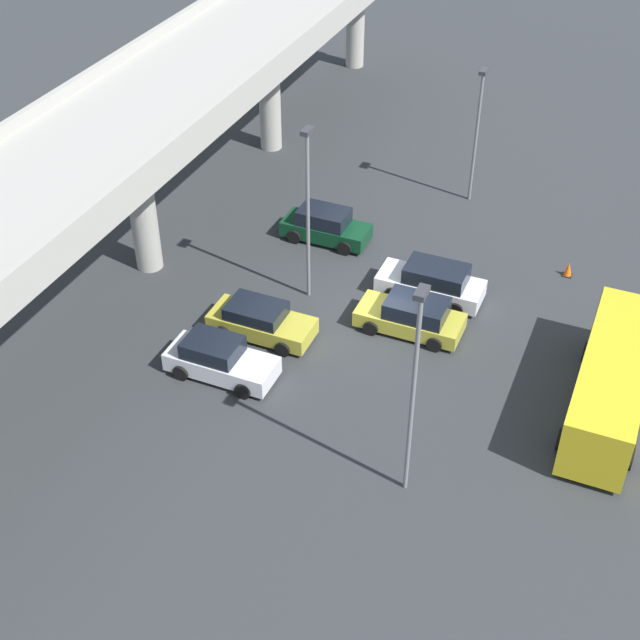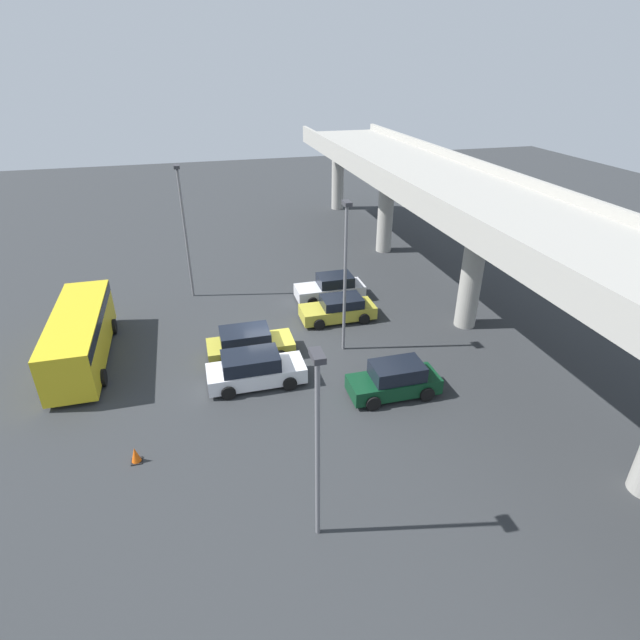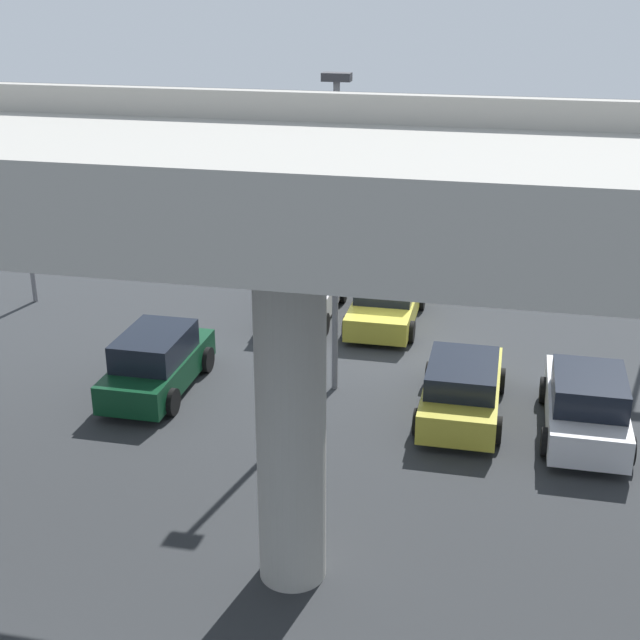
{
  "view_description": "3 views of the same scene",
  "coord_description": "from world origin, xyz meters",
  "px_view_note": "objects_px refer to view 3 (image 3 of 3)",
  "views": [
    {
      "loc": [
        -29.35,
        -9.4,
        24.2
      ],
      "look_at": [
        -1.73,
        2.35,
        0.86
      ],
      "focal_mm": 50.0,
      "sensor_mm": 36.0,
      "label": 1
    },
    {
      "loc": [
        23.52,
        -3.36,
        14.48
      ],
      "look_at": [
        -0.27,
        2.95,
        1.4
      ],
      "focal_mm": 28.0,
      "sensor_mm": 36.0,
      "label": 2
    },
    {
      "loc": [
        -3.48,
        25.35,
        10.58
      ],
      "look_at": [
        1.74,
        1.68,
        1.01
      ],
      "focal_mm": 50.0,
      "sensor_mm": 36.0,
      "label": 3
    }
  ],
  "objects_px": {
    "parked_car_3": "(306,291)",
    "parked_car_4": "(157,362)",
    "parked_car_2": "(386,299)",
    "shuttle_bus": "(464,210)",
    "lamp_post_by_overpass": "(336,214)",
    "parked_car_0": "(586,404)",
    "lamp_post_mid_lot": "(20,177)",
    "parked_car_1": "(462,388)",
    "traffic_cone": "(234,249)",
    "tree_front_left": "(121,146)"
  },
  "relations": [
    {
      "from": "parked_car_2",
      "to": "parked_car_3",
      "type": "distance_m",
      "value": 2.67
    },
    {
      "from": "parked_car_4",
      "to": "lamp_post_by_overpass",
      "type": "distance_m",
      "value": 6.24
    },
    {
      "from": "parked_car_0",
      "to": "shuttle_bus",
      "type": "distance_m",
      "value": 15.41
    },
    {
      "from": "parked_car_0",
      "to": "shuttle_bus",
      "type": "height_order",
      "value": "shuttle_bus"
    },
    {
      "from": "shuttle_bus",
      "to": "traffic_cone",
      "type": "bearing_deg",
      "value": -160.46
    },
    {
      "from": "parked_car_2",
      "to": "shuttle_bus",
      "type": "distance_m",
      "value": 8.82
    },
    {
      "from": "lamp_post_by_overpass",
      "to": "tree_front_left",
      "type": "height_order",
      "value": "lamp_post_by_overpass"
    },
    {
      "from": "shuttle_bus",
      "to": "parked_car_0",
      "type": "bearing_deg",
      "value": -75.04
    },
    {
      "from": "parked_car_4",
      "to": "tree_front_left",
      "type": "bearing_deg",
      "value": 26.36
    },
    {
      "from": "parked_car_1",
      "to": "lamp_post_mid_lot",
      "type": "relative_size",
      "value": 0.63
    },
    {
      "from": "parked_car_0",
      "to": "lamp_post_mid_lot",
      "type": "distance_m",
      "value": 18.97
    },
    {
      "from": "parked_car_3",
      "to": "parked_car_4",
      "type": "xyz_separation_m",
      "value": [
        2.59,
        6.33,
        -0.02
      ]
    },
    {
      "from": "shuttle_bus",
      "to": "tree_front_left",
      "type": "xyz_separation_m",
      "value": [
        16.36,
        -3.85,
        1.21
      ]
    },
    {
      "from": "parked_car_3",
      "to": "parked_car_4",
      "type": "distance_m",
      "value": 6.84
    },
    {
      "from": "parked_car_4",
      "to": "lamp_post_mid_lot",
      "type": "height_order",
      "value": "lamp_post_mid_lot"
    },
    {
      "from": "parked_car_0",
      "to": "lamp_post_by_overpass",
      "type": "height_order",
      "value": "lamp_post_by_overpass"
    },
    {
      "from": "parked_car_1",
      "to": "shuttle_bus",
      "type": "distance_m",
      "value": 14.54
    },
    {
      "from": "parked_car_0",
      "to": "parked_car_4",
      "type": "bearing_deg",
      "value": 89.89
    },
    {
      "from": "parked_car_2",
      "to": "lamp_post_mid_lot",
      "type": "distance_m",
      "value": 12.51
    },
    {
      "from": "tree_front_left",
      "to": "traffic_cone",
      "type": "relative_size",
      "value": 6.09
    },
    {
      "from": "parked_car_1",
      "to": "parked_car_3",
      "type": "distance_m",
      "value": 8.1
    },
    {
      "from": "parked_car_2",
      "to": "lamp_post_mid_lot",
      "type": "xyz_separation_m",
      "value": [
        11.98,
        0.72,
        3.52
      ]
    },
    {
      "from": "tree_front_left",
      "to": "lamp_post_mid_lot",
      "type": "bearing_deg",
      "value": 100.92
    },
    {
      "from": "lamp_post_by_overpass",
      "to": "parked_car_0",
      "type": "bearing_deg",
      "value": 170.03
    },
    {
      "from": "parked_car_2",
      "to": "shuttle_bus",
      "type": "xyz_separation_m",
      "value": [
        -1.85,
        -8.58,
        0.86
      ]
    },
    {
      "from": "shuttle_bus",
      "to": "lamp_post_by_overpass",
      "type": "relative_size",
      "value": 1.06
    },
    {
      "from": "parked_car_2",
      "to": "shuttle_bus",
      "type": "bearing_deg",
      "value": 167.87
    },
    {
      "from": "parked_car_0",
      "to": "tree_front_left",
      "type": "height_order",
      "value": "tree_front_left"
    },
    {
      "from": "lamp_post_mid_lot",
      "to": "tree_front_left",
      "type": "distance_m",
      "value": 13.47
    },
    {
      "from": "parked_car_0",
      "to": "tree_front_left",
      "type": "xyz_separation_m",
      "value": [
        20.33,
        -18.71,
        2.06
      ]
    },
    {
      "from": "traffic_cone",
      "to": "shuttle_bus",
      "type": "bearing_deg",
      "value": -160.46
    },
    {
      "from": "lamp_post_by_overpass",
      "to": "traffic_cone",
      "type": "xyz_separation_m",
      "value": [
        6.22,
        -10.64,
        -4.51
      ]
    },
    {
      "from": "parked_car_3",
      "to": "parked_car_1",
      "type": "bearing_deg",
      "value": 42.54
    },
    {
      "from": "parked_car_4",
      "to": "lamp_post_mid_lot",
      "type": "relative_size",
      "value": 0.6
    },
    {
      "from": "parked_car_4",
      "to": "tree_front_left",
      "type": "distance_m",
      "value": 20.96
    },
    {
      "from": "parked_car_0",
      "to": "lamp_post_by_overpass",
      "type": "relative_size",
      "value": 0.55
    },
    {
      "from": "lamp_post_mid_lot",
      "to": "shuttle_bus",
      "type": "bearing_deg",
      "value": -146.07
    },
    {
      "from": "shuttle_bus",
      "to": "tree_front_left",
      "type": "bearing_deg",
      "value": 166.76
    },
    {
      "from": "parked_car_0",
      "to": "shuttle_bus",
      "type": "xyz_separation_m",
      "value": [
        3.97,
        -14.86,
        0.85
      ]
    },
    {
      "from": "tree_front_left",
      "to": "shuttle_bus",
      "type": "bearing_deg",
      "value": 166.76
    },
    {
      "from": "parked_car_4",
      "to": "traffic_cone",
      "type": "distance_m",
      "value": 11.88
    },
    {
      "from": "traffic_cone",
      "to": "parked_car_1",
      "type": "bearing_deg",
      "value": 130.31
    },
    {
      "from": "parked_car_1",
      "to": "traffic_cone",
      "type": "height_order",
      "value": "parked_car_1"
    },
    {
      "from": "parked_car_1",
      "to": "parked_car_3",
      "type": "relative_size",
      "value": 0.95
    },
    {
      "from": "parked_car_1",
      "to": "lamp_post_mid_lot",
      "type": "height_order",
      "value": "lamp_post_mid_lot"
    },
    {
      "from": "parked_car_4",
      "to": "lamp_post_mid_lot",
      "type": "xyz_separation_m",
      "value": [
        6.73,
        -5.54,
        3.49
      ]
    },
    {
      "from": "parked_car_0",
      "to": "parked_car_4",
      "type": "height_order",
      "value": "parked_car_4"
    },
    {
      "from": "parked_car_1",
      "to": "tree_front_left",
      "type": "relative_size",
      "value": 1.07
    },
    {
      "from": "parked_car_1",
      "to": "tree_front_left",
      "type": "xyz_separation_m",
      "value": [
        17.33,
        -18.33,
        2.12
      ]
    },
    {
      "from": "parked_car_4",
      "to": "parked_car_2",
      "type": "bearing_deg",
      "value": -39.99
    }
  ]
}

